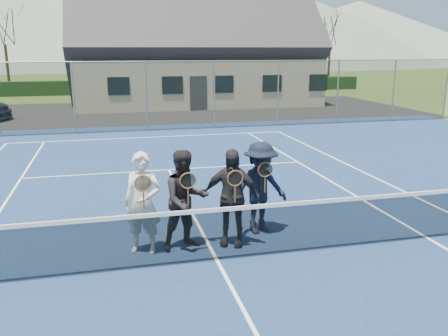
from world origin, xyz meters
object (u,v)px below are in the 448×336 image
Objects in this scene: player_b at (186,200)px; clubhouse at (194,41)px; player_c at (231,197)px; player_d at (260,188)px; player_a at (143,203)px; tennis_net at (217,232)px.

clubhouse is at bearing 79.30° from player_b.
player_c is 0.83m from player_d.
clubhouse is 8.67× the size of player_d.
player_a is 1.00× the size of player_c.
player_c is (-3.59, -23.36, -3.07)m from clubhouse.
clubhouse reaches higher than player_b.
clubhouse is at bearing 82.81° from player_d.
tennis_net is 0.88m from player_b.
clubhouse is 23.30m from player_d.
tennis_net is 0.85m from player_c.
player_a is at bearing 179.53° from player_b.
player_a is (-5.16, -23.31, -3.07)m from clubhouse.
tennis_net is at bearing -30.46° from player_a.
player_c is (0.82, -0.04, 0.00)m from player_b.
player_b reaches higher than tennis_net.
player_d is at bearing 15.03° from player_b.
tennis_net is 1.60m from player_d.
clubhouse reaches higher than player_c.
player_c is at bearing -147.10° from player_d.
player_b is 0.82m from player_c.
player_a is (-1.16, 0.68, 0.38)m from tennis_net.
player_a is 1.00× the size of player_b.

